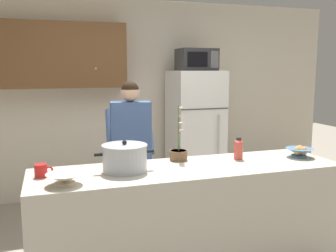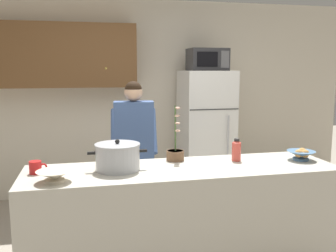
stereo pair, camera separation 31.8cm
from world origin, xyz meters
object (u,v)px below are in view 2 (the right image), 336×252
at_px(bread_bowl, 301,154).
at_px(bottle_near_edge, 236,150).
at_px(refrigerator, 206,135).
at_px(microwave, 207,60).
at_px(empty_bowl, 54,175).
at_px(potted_orchid, 175,153).
at_px(coffee_mug, 36,167).
at_px(cooking_pot, 118,157).
at_px(person_near_pot, 134,140).

height_order(bread_bowl, bottle_near_edge, bottle_near_edge).
height_order(refrigerator, microwave, microwave).
bearing_deg(empty_bowl, microwave, 48.69).
xyz_separation_m(microwave, potted_orchid, (-0.81, -1.59, -0.82)).
distance_m(coffee_mug, bread_bowl, 2.16).
bearing_deg(empty_bowl, cooking_pot, 25.88).
distance_m(cooking_pot, coffee_mug, 0.61).
relative_size(bottle_near_edge, potted_orchid, 0.41).
xyz_separation_m(refrigerator, bread_bowl, (0.25, -1.84, 0.14)).
height_order(bottle_near_edge, potted_orchid, potted_orchid).
bearing_deg(empty_bowl, potted_orchid, 23.51).
bearing_deg(person_near_pot, refrigerator, 39.96).
bearing_deg(refrigerator, coffee_mug, -137.09).
bearing_deg(potted_orchid, bread_bowl, -12.17).
xyz_separation_m(person_near_pot, cooking_pot, (-0.25, -0.92, 0.05)).
bearing_deg(bottle_near_edge, microwave, 79.96).
bearing_deg(microwave, person_near_pot, -140.73).
xyz_separation_m(refrigerator, potted_orchid, (-0.81, -1.61, 0.15)).
bearing_deg(bottle_near_edge, person_near_pot, 131.91).
bearing_deg(bread_bowl, person_near_pot, 144.20).
height_order(empty_bowl, bottle_near_edge, bottle_near_edge).
relative_size(microwave, cooking_pot, 1.05).
relative_size(microwave, person_near_pot, 0.31).
bearing_deg(empty_bowl, coffee_mug, 121.40).
xyz_separation_m(cooking_pot, coffee_mug, (-0.60, 0.03, -0.06)).
bearing_deg(microwave, empty_bowl, -131.31).
bearing_deg(coffee_mug, bread_bowl, -1.53).
bearing_deg(empty_bowl, person_near_pot, 58.41).
distance_m(person_near_pot, potted_orchid, 0.76).
bearing_deg(cooking_pot, bread_bowl, -1.09).
distance_m(empty_bowl, potted_orchid, 1.05).
xyz_separation_m(coffee_mug, potted_orchid, (1.11, 0.17, 0.02)).
bearing_deg(potted_orchid, empty_bowl, -156.49).
height_order(empty_bowl, potted_orchid, potted_orchid).
xyz_separation_m(bread_bowl, bottle_near_edge, (-0.55, 0.10, 0.04)).
relative_size(microwave, potted_orchid, 1.02).
bearing_deg(person_near_pot, microwave, 39.27).
height_order(bread_bowl, potted_orchid, potted_orchid).
bearing_deg(bread_bowl, coffee_mug, 178.47).
relative_size(cooking_pot, bread_bowl, 1.92).
xyz_separation_m(coffee_mug, bread_bowl, (2.16, -0.06, 0.00)).
height_order(coffee_mug, potted_orchid, potted_orchid).
relative_size(coffee_mug, potted_orchid, 0.28).
bearing_deg(bread_bowl, bottle_near_edge, 169.91).
relative_size(cooking_pot, empty_bowl, 1.83).
relative_size(person_near_pot, bread_bowl, 6.61).
distance_m(person_near_pot, bottle_near_edge, 1.14).
xyz_separation_m(cooking_pot, bottle_near_edge, (1.01, 0.07, -0.01)).
distance_m(cooking_pot, empty_bowl, 0.51).
height_order(refrigerator, person_near_pot, refrigerator).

